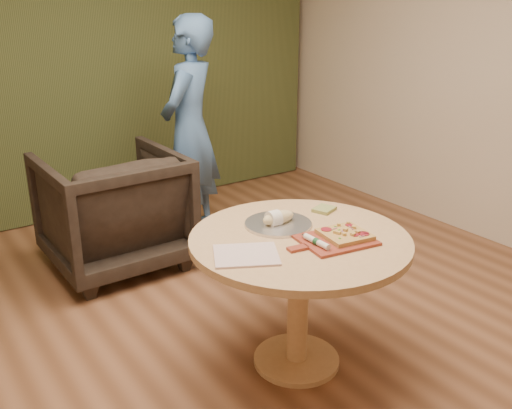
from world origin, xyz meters
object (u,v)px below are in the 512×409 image
object	(u,v)px
flatbread_pizza	(345,234)
serving_tray	(278,224)
pizza_paddle	(334,241)
bread_roll	(277,218)
cutlery_roll	(317,242)
pedestal_table	(299,262)
armchair	(113,204)
person_standing	(190,130)

from	to	relation	value
flatbread_pizza	serving_tray	xyz separation A→B (m)	(-0.17, 0.34, -0.02)
pizza_paddle	bread_roll	world-z (taller)	bread_roll
flatbread_pizza	cutlery_roll	world-z (taller)	flatbread_pizza
pedestal_table	armchair	world-z (taller)	armchair
pizza_paddle	flatbread_pizza	distance (m)	0.07
cutlery_roll	person_standing	xyz separation A→B (m)	(0.43, 2.07, 0.11)
cutlery_roll	armchair	bearing A→B (deg)	99.76
pedestal_table	serving_tray	bearing A→B (deg)	89.71
pedestal_table	pizza_paddle	xyz separation A→B (m)	(0.10, -0.15, 0.15)
flatbread_pizza	person_standing	size ratio (longest dim) A/B	0.14
pizza_paddle	flatbread_pizza	world-z (taller)	flatbread_pizza
pizza_paddle	armchair	size ratio (longest dim) A/B	0.49
pizza_paddle	person_standing	distance (m)	2.09
cutlery_roll	armchair	distance (m)	1.91
bread_roll	flatbread_pizza	bearing A→B (deg)	-62.51
pedestal_table	flatbread_pizza	size ratio (longest dim) A/B	4.52
flatbread_pizza	pedestal_table	bearing A→B (deg)	137.98
flatbread_pizza	serving_tray	world-z (taller)	flatbread_pizza
pizza_paddle	serving_tray	size ratio (longest dim) A/B	1.30
flatbread_pizza	bread_roll	distance (m)	0.38
bread_roll	person_standing	bearing A→B (deg)	76.39
cutlery_roll	pizza_paddle	bearing A→B (deg)	-1.40
cutlery_roll	serving_tray	xyz separation A→B (m)	(0.02, 0.33, -0.02)
flatbread_pizza	armchair	distance (m)	1.96
flatbread_pizza	cutlery_roll	xyz separation A→B (m)	(-0.18, 0.00, 0.00)
flatbread_pizza	serving_tray	size ratio (longest dim) A/B	0.70
serving_tray	person_standing	world-z (taller)	person_standing
serving_tray	bread_roll	size ratio (longest dim) A/B	1.84
serving_tray	cutlery_roll	bearing A→B (deg)	-92.70
flatbread_pizza	person_standing	bearing A→B (deg)	83.24
pedestal_table	bread_roll	bearing A→B (deg)	92.45
cutlery_roll	person_standing	bearing A→B (deg)	77.99
serving_tray	person_standing	distance (m)	1.79
flatbread_pizza	armchair	bearing A→B (deg)	105.36
serving_tray	armchair	world-z (taller)	armchair
bread_roll	armchair	world-z (taller)	armchair
serving_tray	bread_roll	xyz separation A→B (m)	(-0.01, 0.00, 0.04)
person_standing	cutlery_roll	bearing A→B (deg)	39.41
flatbread_pizza	person_standing	xyz separation A→B (m)	(0.25, 2.07, 0.11)
pedestal_table	flatbread_pizza	bearing A→B (deg)	-42.02
pedestal_table	flatbread_pizza	distance (m)	0.28
pedestal_table	person_standing	size ratio (longest dim) A/B	0.64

